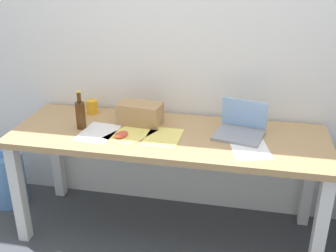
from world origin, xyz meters
The scene contains 13 objects.
ground_plane centered at (0.00, 0.00, 0.00)m, with size 8.00×8.00×0.00m, color #42474C.
back_wall centered at (0.00, 0.40, 1.30)m, with size 5.20×0.08×2.60m, color white.
desk centered at (0.00, 0.00, 0.64)m, with size 1.97×0.67×0.74m.
laptop_right centered at (0.44, 0.07, 0.78)m, with size 0.33×0.30×0.20m.
beer_bottle centered at (-0.56, -0.03, 0.84)m, with size 0.06×0.06×0.25m.
computer_mouse centered at (-0.27, -0.11, 0.76)m, with size 0.06×0.10×0.03m, color #D84C38.
cardboard_box centered at (-0.21, 0.12, 0.81)m, with size 0.28×0.16×0.14m, color tan.
coffee_mug centered at (-0.58, 0.22, 0.79)m, with size 0.08×0.08×0.10m, color gold.
paper_sheet_front_left centered at (-0.43, -0.08, 0.74)m, with size 0.21×0.30×0.00m, color white.
paper_sheet_center centered at (-0.02, -0.07, 0.74)m, with size 0.21×0.30×0.00m, color #F4E06B.
paper_yellow_folder centered at (-0.22, -0.06, 0.74)m, with size 0.21×0.30×0.00m, color #F4E06B.
paper_sheet_front_right centered at (0.50, -0.11, 0.74)m, with size 0.21×0.30×0.00m, color white.
water_cooler_jug centered at (-1.26, 0.10, 0.21)m, with size 0.26×0.26×0.45m.
Camera 1 is at (0.46, -2.25, 1.80)m, focal length 43.39 mm.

